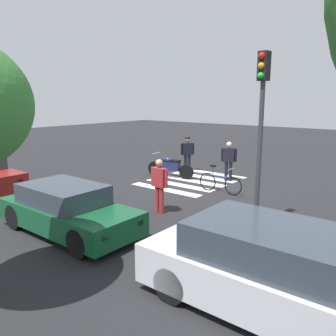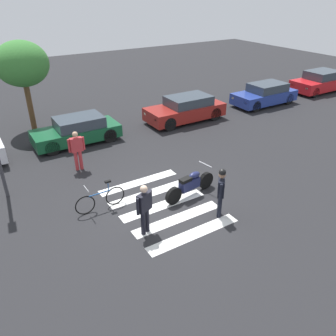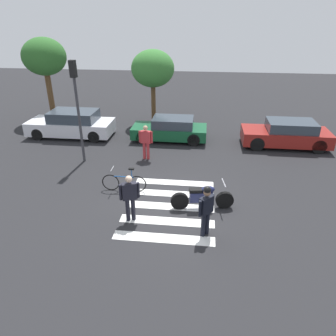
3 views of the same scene
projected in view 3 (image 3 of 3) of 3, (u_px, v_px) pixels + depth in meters
The scene contains 13 objects.
ground_plane at pixel (170, 206), 11.31m from camera, with size 60.00×60.00×0.00m, color #232326.
police_motorcycle at pixel (202, 197), 11.00m from camera, with size 2.22×0.66×1.03m.
leaning_bicycle at pixel (124, 182), 12.14m from camera, with size 1.74×0.46×1.00m.
officer_on_foot at pixel (130, 196), 10.16m from camera, with size 0.63×0.36×1.66m.
officer_by_motorcycle at pixel (206, 208), 9.45m from camera, with size 0.46×0.52×1.72m.
pedestrian_bystander at pixel (146, 140), 14.64m from camera, with size 0.66×0.24×1.65m.
crosswalk_stripes at pixel (170, 206), 11.30m from camera, with size 3.16×4.05×0.01m.
car_white_van at pixel (72, 124), 17.59m from camera, with size 4.68×1.88×1.45m.
car_green_compact at pixel (170, 129), 17.07m from camera, with size 4.00×1.69×1.25m.
car_maroon_wagon at pixel (286, 134), 16.20m from camera, with size 4.39×1.80×1.37m.
traffic_light_pole at pixel (77, 97), 13.52m from camera, with size 0.27×0.34×4.53m.
street_tree_near at pixel (44, 57), 19.14m from camera, with size 2.63×2.63×5.03m.
street_tree_mid at pixel (153, 69), 18.71m from camera, with size 2.56×2.56×4.41m.
Camera 3 is at (1.01, -9.50, 6.20)m, focal length 33.69 mm.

